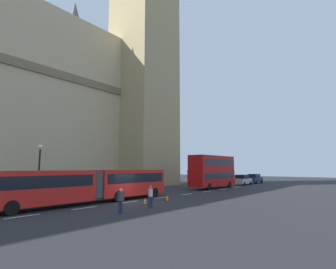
# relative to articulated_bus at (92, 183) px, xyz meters

# --- Properties ---
(ground_plane) EXTENTS (160.00, 160.00, 0.00)m
(ground_plane) POSITION_rel_articulated_bus_xyz_m (2.79, -1.99, -1.75)
(ground_plane) COLOR #262628
(lane_centre_marking) EXTENTS (39.00, 0.16, 0.01)m
(lane_centre_marking) POSITION_rel_articulated_bus_xyz_m (7.25, -1.99, -1.74)
(lane_centre_marking) COLOR silver
(lane_centre_marking) RESTS_ON ground_plane
(articulated_bus) EXTENTS (17.08, 2.54, 2.90)m
(articulated_bus) POSITION_rel_articulated_bus_xyz_m (0.00, 0.00, 0.00)
(articulated_bus) COLOR red
(articulated_bus) RESTS_ON ground_plane
(double_decker_bus) EXTENTS (9.93, 2.54, 4.90)m
(double_decker_bus) POSITION_rel_articulated_bus_xyz_m (21.61, 0.00, 0.96)
(double_decker_bus) COLOR #B20F0F
(double_decker_bus) RESTS_ON ground_plane
(sedan_lead) EXTENTS (4.40, 1.86, 1.85)m
(sedan_lead) POSITION_rel_articulated_bus_xyz_m (32.12, -0.20, -0.83)
(sedan_lead) COLOR #B7B7BC
(sedan_lead) RESTS_ON ground_plane
(sedan_trailing) EXTENTS (4.40, 1.86, 1.85)m
(sedan_trailing) POSITION_rel_articulated_bus_xyz_m (38.64, 0.10, -0.83)
(sedan_trailing) COLOR navy
(sedan_trailing) RESTS_ON ground_plane
(traffic_cone_west) EXTENTS (0.36, 0.36, 0.58)m
(traffic_cone_west) POSITION_rel_articulated_bus_xyz_m (2.46, -4.24, -1.46)
(traffic_cone_west) COLOR black
(traffic_cone_west) RESTS_ON ground_plane
(traffic_cone_middle) EXTENTS (0.36, 0.36, 0.58)m
(traffic_cone_middle) POSITION_rel_articulated_bus_xyz_m (5.55, -4.15, -1.46)
(traffic_cone_middle) COLOR black
(traffic_cone_middle) RESTS_ON ground_plane
(street_lamp) EXTENTS (0.44, 0.44, 5.27)m
(street_lamp) POSITION_rel_articulated_bus_xyz_m (-2.64, 4.51, 1.31)
(street_lamp) COLOR black
(street_lamp) RESTS_ON ground_plane
(pedestrian_near_cones) EXTENTS (0.41, 0.36, 1.69)m
(pedestrian_near_cones) POSITION_rel_articulated_bus_xyz_m (-1.79, -6.00, -0.83)
(pedestrian_near_cones) COLOR #262D4C
(pedestrian_near_cones) RESTS_ON ground_plane
(pedestrian_by_kerb) EXTENTS (0.41, 0.47, 1.69)m
(pedestrian_by_kerb) POSITION_rel_articulated_bus_xyz_m (1.41, -5.83, -0.83)
(pedestrian_by_kerb) COLOR #262D4C
(pedestrian_by_kerb) RESTS_ON ground_plane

